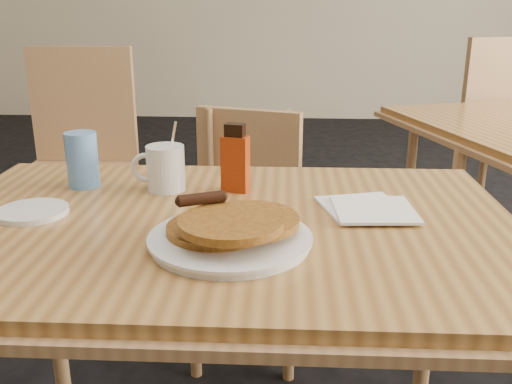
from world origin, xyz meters
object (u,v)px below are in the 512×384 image
(chair_neighbor_far, at_px, (506,118))
(coffee_mug, at_px, (164,167))
(main_table, at_px, (221,239))
(chair_main_far, at_px, (247,212))
(syrup_bottle, at_px, (235,160))
(pancake_plate, at_px, (231,232))
(blue_tumbler, at_px, (82,160))
(chair_wall_extra, at_px, (78,145))

(chair_neighbor_far, xyz_separation_m, coffee_mug, (-1.42, -1.75, 0.20))
(main_table, bearing_deg, chair_neighbor_far, 56.76)
(chair_neighbor_far, bearing_deg, chair_main_far, -152.62)
(syrup_bottle, bearing_deg, pancake_plate, -74.13)
(pancake_plate, xyz_separation_m, coffee_mug, (-0.19, 0.32, 0.03))
(blue_tumbler, bearing_deg, chair_wall_extra, 111.51)
(syrup_bottle, bearing_deg, coffee_mug, -167.50)
(blue_tumbler, bearing_deg, syrup_bottle, -2.30)
(chair_neighbor_far, relative_size, coffee_mug, 6.00)
(chair_neighbor_far, xyz_separation_m, syrup_bottle, (-1.26, -1.74, 0.22))
(chair_neighbor_far, distance_m, syrup_bottle, 2.16)
(syrup_bottle, distance_m, blue_tumbler, 0.37)
(chair_neighbor_far, relative_size, syrup_bottle, 6.25)
(coffee_mug, bearing_deg, chair_neighbor_far, 30.22)
(syrup_bottle, bearing_deg, blue_tumbler, -170.19)
(main_table, height_order, blue_tumbler, blue_tumbler)
(chair_wall_extra, xyz_separation_m, coffee_mug, (0.61, -1.04, 0.21))
(main_table, distance_m, coffee_mug, 0.26)
(syrup_bottle, relative_size, blue_tumbler, 1.22)
(chair_neighbor_far, bearing_deg, coffee_mug, -145.06)
(pancake_plate, bearing_deg, chair_neighbor_far, 59.05)
(pancake_plate, relative_size, syrup_bottle, 1.87)
(chair_wall_extra, distance_m, pancake_plate, 1.59)
(chair_main_far, distance_m, chair_neighbor_far, 1.75)
(pancake_plate, relative_size, blue_tumbler, 2.28)
(main_table, distance_m, chair_wall_extra, 1.46)
(coffee_mug, distance_m, syrup_bottle, 0.17)
(main_table, bearing_deg, syrup_bottle, 86.17)
(chair_neighbor_far, distance_m, pancake_plate, 2.41)
(pancake_plate, relative_size, coffee_mug, 1.80)
(main_table, distance_m, chair_main_far, 0.77)
(chair_wall_extra, xyz_separation_m, pancake_plate, (0.80, -1.36, 0.18))
(main_table, distance_m, syrup_bottle, 0.23)
(chair_main_far, bearing_deg, pancake_plate, -70.47)
(main_table, relative_size, chair_wall_extra, 1.26)
(chair_main_far, bearing_deg, syrup_bottle, -71.23)
(main_table, relative_size, chair_main_far, 1.52)
(main_table, height_order, chair_main_far, chair_main_far)
(chair_main_far, relative_size, chair_neighbor_far, 0.83)
(chair_wall_extra, relative_size, blue_tumbler, 7.54)
(main_table, height_order, chair_wall_extra, chair_wall_extra)
(chair_main_far, bearing_deg, chair_wall_extra, 163.97)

